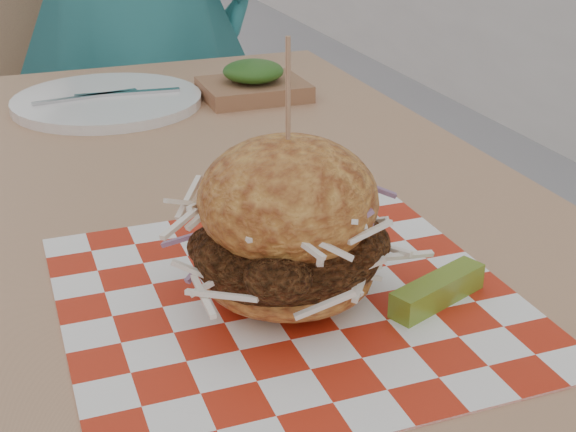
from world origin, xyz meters
name	(u,v)px	position (x,y,z in m)	size (l,w,h in m)	color
patio_table	(168,269)	(0.12, 0.29, 0.67)	(0.80, 1.20, 0.75)	tan
patio_chair	(71,104)	(0.12, 1.37, 0.55)	(0.45, 0.46, 0.95)	tan
paper_liner	(288,298)	(0.17, 0.06, 0.75)	(0.36, 0.36, 0.00)	red
sandwich	(288,232)	(0.17, 0.06, 0.81)	(0.19, 0.19, 0.21)	#CF893A
pickle_spear	(438,290)	(0.28, 0.01, 0.76)	(0.10, 0.02, 0.02)	olive
place_setting	(107,101)	(0.12, 0.66, 0.76)	(0.27, 0.27, 0.02)	white
kraft_tray	(253,83)	(0.33, 0.63, 0.77)	(0.15, 0.12, 0.06)	#8F6041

